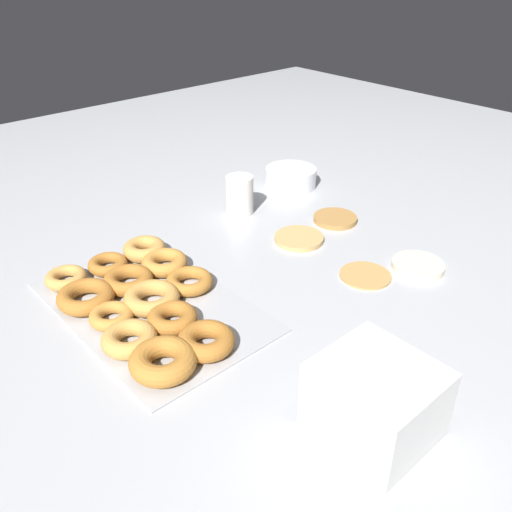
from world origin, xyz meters
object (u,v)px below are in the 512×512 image
object	(u,v)px
pancake_2	(335,219)
paper_cup	(240,195)
pancake_1	(365,274)
donut_tray	(145,301)
batter_bowl	(291,177)
container_stack	(376,400)
pancake_0	(299,238)
pancake_3	(418,266)

from	to	relation	value
pancake_2	paper_cup	distance (m)	0.25
pancake_1	donut_tray	bearing A→B (deg)	-117.22
donut_tray	pancake_1	bearing A→B (deg)	62.78
donut_tray	batter_bowl	size ratio (longest dim) A/B	3.23
batter_bowl	pancake_1	bearing A→B (deg)	-26.73
pancake_2	container_stack	xyz separation A→B (m)	(0.48, -0.48, 0.05)
pancake_0	paper_cup	bearing A→B (deg)	-178.72
pancake_0	donut_tray	size ratio (longest dim) A/B	0.25
pancake_0	pancake_1	world-z (taller)	pancake_0
pancake_0	donut_tray	xyz separation A→B (m)	(-0.01, -0.42, 0.01)
batter_bowl	paper_cup	size ratio (longest dim) A/B	1.47
pancake_3	container_stack	size ratio (longest dim) A/B	0.70
pancake_0	paper_cup	distance (m)	0.22
paper_cup	donut_tray	bearing A→B (deg)	-63.79
pancake_0	pancake_2	bearing A→B (deg)	94.17
paper_cup	pancake_2	bearing A→B (deg)	36.30
batter_bowl	pancake_3	bearing A→B (deg)	-12.96
pancake_1	donut_tray	distance (m)	0.46
pancake_2	container_stack	distance (m)	0.68
pancake_2	paper_cup	world-z (taller)	paper_cup
pancake_1	paper_cup	bearing A→B (deg)	179.47
donut_tray	pancake_2	bearing A→B (deg)	90.38
batter_bowl	container_stack	distance (m)	0.91
pancake_1	pancake_3	xyz separation A→B (m)	(0.06, 0.11, 0.00)
pancake_0	paper_cup	xyz separation A→B (m)	(-0.21, -0.00, 0.04)
pancake_2	batter_bowl	world-z (taller)	batter_bowl
paper_cup	pancake_1	bearing A→B (deg)	-0.53
pancake_2	paper_cup	xyz separation A→B (m)	(-0.20, -0.15, 0.04)
pancake_0	container_stack	world-z (taller)	container_stack
pancake_3	batter_bowl	size ratio (longest dim) A/B	0.77
batter_bowl	container_stack	bearing A→B (deg)	-37.56
pancake_1	paper_cup	world-z (taller)	paper_cup
pancake_0	pancake_2	world-z (taller)	pancake_2
container_stack	pancake_2	bearing A→B (deg)	135.36
donut_tray	paper_cup	xyz separation A→B (m)	(-0.20, 0.42, 0.03)
pancake_3	container_stack	bearing A→B (deg)	-64.19
pancake_2	donut_tray	world-z (taller)	donut_tray
pancake_0	batter_bowl	size ratio (longest dim) A/B	0.80
pancake_2	pancake_0	bearing A→B (deg)	-85.83
pancake_1	pancake_3	size ratio (longest dim) A/B	0.97
pancake_1	pancake_2	distance (m)	0.26
pancake_3	batter_bowl	world-z (taller)	batter_bowl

